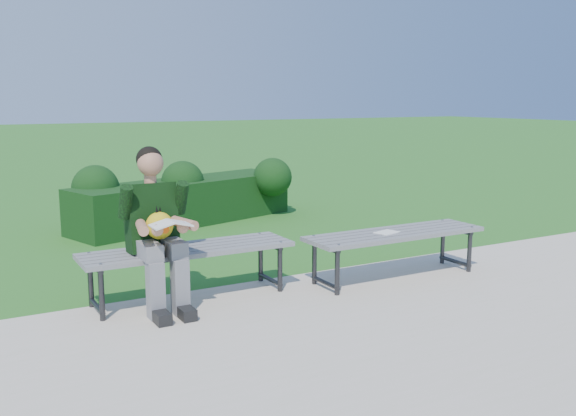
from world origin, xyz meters
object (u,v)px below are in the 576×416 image
Objects in this scene: hedge at (184,196)px; bench_left at (188,254)px; paper_sheet at (387,232)px; seated_boy at (156,224)px; bench_right at (395,237)px.

hedge is 3.51m from bench_left.
bench_left reaches higher than paper_sheet.
paper_sheet is at bearing -79.58° from hedge.
seated_boy is 5.16× the size of paper_sheet.
bench_right is at bearing -6.24° from seated_boy.
hedge reaches higher than paper_sheet.
bench_left is 1.88m from paper_sheet.
seated_boy is 2.17m from paper_sheet.
bench_left is (-1.17, -3.31, 0.04)m from hedge.
hedge is at bearing 70.49° from bench_left.
bench_right is at bearing -9.85° from bench_left.
hedge is 2.56× the size of seated_boy.
bench_left and bench_right have the same top height.
bench_left is 7.07× the size of paper_sheet.
bench_right reaches higher than paper_sheet.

